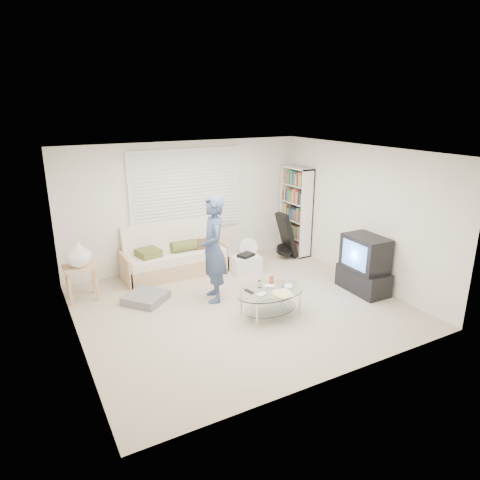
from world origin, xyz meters
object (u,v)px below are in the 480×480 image
futon_sofa (175,258)px  coffee_table (271,295)px  bookshelf (296,211)px  tv_unit (364,265)px

futon_sofa → coffee_table: 2.50m
futon_sofa → bookshelf: bearing=-2.6°
bookshelf → futon_sofa: bearing=177.4°
coffee_table → futon_sofa: bearing=106.1°
futon_sofa → bookshelf: 2.83m
futon_sofa → coffee_table: (0.69, -2.40, 0.03)m
bookshelf → tv_unit: bookshelf is taller
bookshelf → coffee_table: bearing=-132.3°
tv_unit → coffee_table: tv_unit is taller
futon_sofa → bookshelf: size_ratio=1.05×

